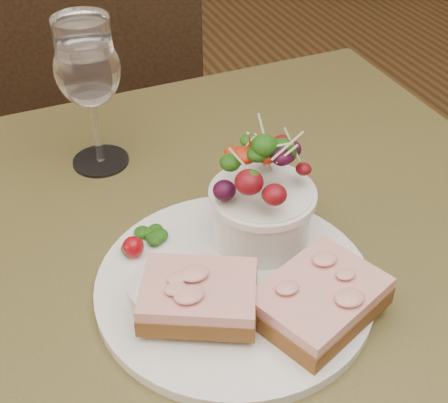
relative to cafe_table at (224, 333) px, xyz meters
name	(u,v)px	position (x,y,z in m)	size (l,w,h in m)	color
cafe_table	(224,333)	(0.00, 0.00, 0.00)	(0.80, 0.80, 0.75)	#463F1E
chair_far	(115,195)	(0.04, 0.75, -0.36)	(0.54, 0.54, 0.90)	black
dinner_plate	(234,285)	(0.00, -0.03, 0.11)	(0.27, 0.27, 0.01)	silver
sandwich_front	(319,299)	(0.05, -0.10, 0.13)	(0.14, 0.12, 0.03)	#4D3014
sandwich_back	(199,296)	(-0.05, -0.06, 0.14)	(0.13, 0.12, 0.03)	#4D3014
ramekin	(164,296)	(-0.08, -0.04, 0.13)	(0.06, 0.06, 0.04)	beige
salad_bowl	(263,192)	(0.05, 0.02, 0.17)	(0.10, 0.10, 0.13)	silver
garnish	(141,243)	(-0.07, 0.05, 0.12)	(0.05, 0.04, 0.02)	#133C0B
wine_glass	(88,73)	(-0.07, 0.24, 0.22)	(0.08, 0.08, 0.18)	white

